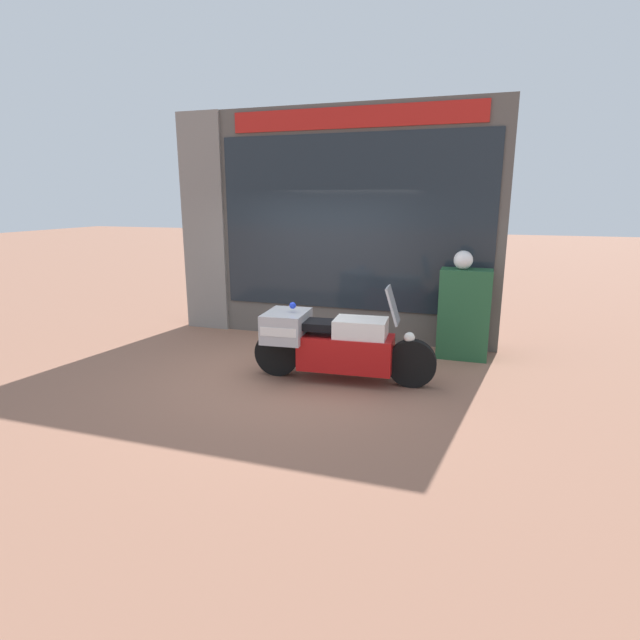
{
  "coord_description": "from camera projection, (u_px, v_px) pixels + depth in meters",
  "views": [
    {
      "loc": [
        2.45,
        -6.19,
        2.35
      ],
      "look_at": [
        0.31,
        0.35,
        0.67
      ],
      "focal_mm": 28.0,
      "sensor_mm": 36.0,
      "label": 1
    }
  ],
  "objects": [
    {
      "name": "window_display",
      "position": [
        351.0,
        310.0,
        8.68
      ],
      "size": [
        4.27,
        0.3,
        1.92
      ],
      "color": "slate",
      "rests_on": "ground"
    },
    {
      "name": "shop_building",
      "position": [
        312.0,
        225.0,
        8.52
      ],
      "size": [
        5.55,
        0.55,
        3.81
      ],
      "color": "#56514C",
      "rests_on": "ground"
    },
    {
      "name": "ground_plane",
      "position": [
        291.0,
        371.0,
        7.02
      ],
      "size": [
        60.0,
        60.0,
        0.0
      ],
      "primitive_type": "plane",
      "color": "#8E604C"
    },
    {
      "name": "utility_cabinet",
      "position": [
        464.0,
        314.0,
        7.45
      ],
      "size": [
        0.74,
        0.41,
        1.35
      ],
      "primitive_type": "cube",
      "color": "#235633",
      "rests_on": "ground"
    },
    {
      "name": "paramedic_motorcycle",
      "position": [
        331.0,
        342.0,
        6.56
      ],
      "size": [
        2.43,
        0.76,
        1.29
      ],
      "rotation": [
        0.0,
        0.0,
        0.07
      ],
      "color": "black",
      "rests_on": "ground"
    },
    {
      "name": "white_helmet",
      "position": [
        463.0,
        260.0,
        7.24
      ],
      "size": [
        0.27,
        0.27,
        0.27
      ],
      "primitive_type": "sphere",
      "color": "white",
      "rests_on": "utility_cabinet"
    }
  ]
}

